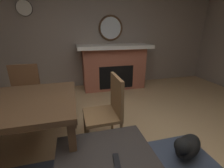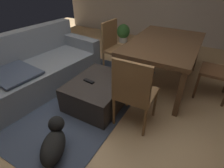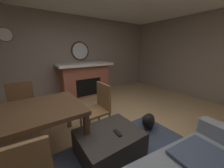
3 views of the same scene
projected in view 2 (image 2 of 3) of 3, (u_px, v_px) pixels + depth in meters
The scene contains 10 objects.
floor at pixel (95, 112), 2.52m from camera, with size 8.43×8.43×0.00m, color tan.
area_rug at pixel (71, 92), 2.92m from camera, with size 2.60×2.00×0.01m, color #3D475B.
couch at pixel (36, 69), 2.94m from camera, with size 2.13×1.19×0.87m.
ottoman_coffee_table at pixel (99, 92), 2.59m from camera, with size 0.90×0.73×0.38m, color #2D2826.
tv_remote at pixel (89, 81), 2.47m from camera, with size 0.05×0.16×0.02m, color black.
dining_table at pixel (164, 46), 2.83m from camera, with size 1.58×1.03×0.74m.
dining_chair_west at pixel (134, 91), 2.04m from camera, with size 0.45×0.45×0.93m.
dining_chair_north at pixel (114, 44), 3.28m from camera, with size 0.48×0.48×0.93m.
potted_plant at pixel (123, 33), 4.76m from camera, with size 0.34×0.34×0.48m.
small_dog at pixel (54, 143), 1.84m from camera, with size 0.51×0.42×0.33m.
Camera 2 is at (-1.54, -1.14, 1.70)m, focal length 28.69 mm.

